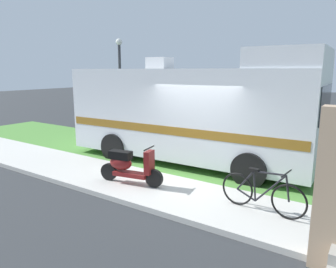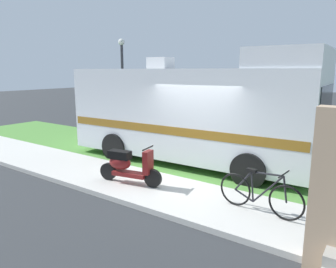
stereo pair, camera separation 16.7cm
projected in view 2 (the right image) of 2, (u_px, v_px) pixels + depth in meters
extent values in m
plane|color=#2D3033|center=(189.00, 180.00, 8.45)|extent=(80.00, 80.00, 0.00)
cube|color=beige|center=(162.00, 192.00, 7.47)|extent=(24.00, 2.00, 0.12)
cube|color=#4C8438|center=(215.00, 165.00, 9.64)|extent=(24.00, 3.40, 0.08)
cube|color=silver|center=(191.00, 112.00, 9.85)|extent=(7.63, 2.87, 2.62)
cube|color=silver|center=(291.00, 58.00, 8.01)|extent=(1.89, 2.52, 0.50)
cube|color=#8C601E|center=(191.00, 124.00, 9.93)|extent=(7.48, 2.88, 0.24)
cube|color=black|center=(325.00, 104.00, 7.76)|extent=(0.16, 2.19, 0.90)
cube|color=silver|center=(161.00, 63.00, 10.16)|extent=(0.72, 0.63, 0.36)
cylinder|color=black|center=(275.00, 150.00, 9.85)|extent=(0.91, 0.31, 0.90)
cylinder|color=black|center=(249.00, 170.00, 7.81)|extent=(0.91, 0.31, 0.90)
cylinder|color=black|center=(159.00, 134.00, 12.20)|extent=(0.91, 0.31, 0.90)
cylinder|color=black|center=(115.00, 147.00, 10.16)|extent=(0.91, 0.31, 0.90)
cylinder|color=black|center=(153.00, 178.00, 7.57)|extent=(0.45, 0.18, 0.44)
cylinder|color=black|center=(108.00, 171.00, 8.08)|extent=(0.45, 0.18, 0.44)
cube|color=maroon|center=(130.00, 174.00, 7.82)|extent=(0.93, 0.44, 0.10)
cube|color=black|center=(120.00, 155.00, 7.84)|extent=(0.60, 0.36, 0.20)
ellipsoid|color=maroon|center=(120.00, 162.00, 7.88)|extent=(0.65, 0.41, 0.36)
cube|color=maroon|center=(148.00, 162.00, 7.54)|extent=(0.20, 0.34, 0.56)
cylinder|color=black|center=(148.00, 148.00, 7.47)|extent=(0.13, 0.50, 0.04)
sphere|color=white|center=(148.00, 155.00, 7.51)|extent=(0.12, 0.12, 0.12)
torus|color=black|center=(286.00, 203.00, 5.86)|extent=(0.69, 0.10, 0.69)
torus|color=black|center=(235.00, 189.00, 6.53)|extent=(0.69, 0.10, 0.69)
cylinder|color=black|center=(268.00, 189.00, 6.06)|extent=(0.60, 0.09, 0.68)
cylinder|color=black|center=(252.00, 187.00, 6.27)|extent=(0.10, 0.04, 0.61)
cylinder|color=black|center=(267.00, 174.00, 6.02)|extent=(0.64, 0.09, 0.09)
cylinder|color=black|center=(244.00, 195.00, 6.42)|extent=(0.42, 0.07, 0.19)
cylinder|color=black|center=(243.00, 181.00, 6.38)|extent=(0.37, 0.07, 0.47)
cylinder|color=black|center=(285.00, 190.00, 5.84)|extent=(0.12, 0.05, 0.51)
cube|color=black|center=(252.00, 170.00, 6.22)|extent=(0.21, 0.12, 0.06)
cylinder|color=black|center=(284.00, 174.00, 5.81)|extent=(0.07, 0.52, 0.03)
cube|color=#1E2328|center=(174.00, 110.00, 15.07)|extent=(2.61, 2.14, 1.48)
cube|color=black|center=(174.00, 101.00, 14.99)|extent=(2.49, 2.15, 0.44)
cube|color=#1E2328|center=(134.00, 112.00, 16.85)|extent=(3.16, 2.18, 0.78)
cylinder|color=black|center=(189.00, 121.00, 15.80)|extent=(0.78, 0.29, 0.76)
cylinder|color=black|center=(164.00, 126.00, 14.37)|extent=(0.78, 0.29, 0.76)
cylinder|color=black|center=(141.00, 115.00, 17.85)|extent=(0.78, 0.29, 0.76)
cylinder|color=black|center=(116.00, 119.00, 16.41)|extent=(0.78, 0.29, 0.76)
cylinder|color=#333338|center=(123.00, 91.00, 14.15)|extent=(0.12, 0.12, 3.96)
sphere|color=silver|center=(122.00, 42.00, 13.74)|extent=(0.28, 0.28, 0.28)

